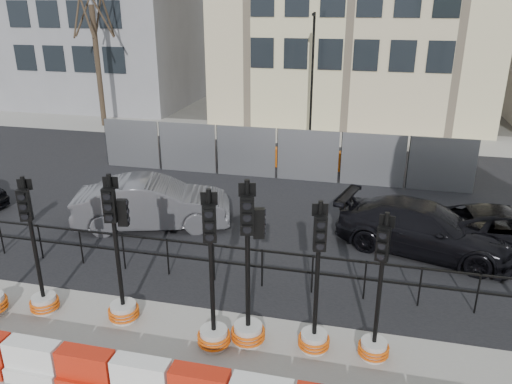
# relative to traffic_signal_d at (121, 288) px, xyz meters

# --- Properties ---
(ground) EXTENTS (120.00, 120.00, 0.00)m
(ground) POSITION_rel_traffic_signal_d_xyz_m (1.39, 0.79, -0.80)
(ground) COLOR #51514C
(ground) RESTS_ON ground
(road) EXTENTS (40.00, 14.00, 0.03)m
(road) POSITION_rel_traffic_signal_d_xyz_m (1.39, 7.79, -0.78)
(road) COLOR black
(road) RESTS_ON ground
(sidewalk_far) EXTENTS (40.00, 4.00, 0.02)m
(sidewalk_far) POSITION_rel_traffic_signal_d_xyz_m (1.39, 16.79, -0.79)
(sidewalk_far) COLOR gray
(sidewalk_far) RESTS_ON ground
(kerb_railing) EXTENTS (18.00, 0.04, 1.00)m
(kerb_railing) POSITION_rel_traffic_signal_d_xyz_m (1.39, 1.99, -0.11)
(kerb_railing) COLOR black
(kerb_railing) RESTS_ON ground
(heras_fencing) EXTENTS (14.33, 1.72, 2.00)m
(heras_fencing) POSITION_rel_traffic_signal_d_xyz_m (1.38, 10.59, -0.12)
(heras_fencing) COLOR gray
(heras_fencing) RESTS_ON ground
(lamp_post_far) EXTENTS (0.12, 0.56, 6.00)m
(lamp_post_far) POSITION_rel_traffic_signal_d_xyz_m (1.89, 15.77, 2.43)
(lamp_post_far) COLOR black
(lamp_post_far) RESTS_ON ground
(barrier_row) EXTENTS (15.70, 0.50, 0.80)m
(barrier_row) POSITION_rel_traffic_signal_d_xyz_m (1.39, -2.01, -0.43)
(barrier_row) COLOR red
(barrier_row) RESTS_ON ground
(traffic_signal_c) EXTENTS (0.63, 0.63, 3.18)m
(traffic_signal_c) POSITION_rel_traffic_signal_d_xyz_m (-1.87, -0.11, -0.14)
(traffic_signal_c) COLOR beige
(traffic_signal_c) RESTS_ON ground
(traffic_signal_d) EXTENTS (0.66, 0.66, 3.34)m
(traffic_signal_d) POSITION_rel_traffic_signal_d_xyz_m (0.00, 0.00, 0.00)
(traffic_signal_d) COLOR beige
(traffic_signal_d) RESTS_ON ground
(traffic_signal_e) EXTENTS (0.66, 0.66, 3.36)m
(traffic_signal_e) POSITION_rel_traffic_signal_d_xyz_m (2.15, -0.40, -0.10)
(traffic_signal_e) COLOR beige
(traffic_signal_e) RESTS_ON ground
(traffic_signal_f) EXTENTS (0.69, 0.69, 3.49)m
(traffic_signal_f) POSITION_rel_traffic_signal_d_xyz_m (2.80, -0.12, 0.04)
(traffic_signal_f) COLOR beige
(traffic_signal_f) RESTS_ON ground
(traffic_signal_g) EXTENTS (0.62, 0.62, 3.17)m
(traffic_signal_g) POSITION_rel_traffic_signal_d_xyz_m (4.10, -0.03, -0.14)
(traffic_signal_g) COLOR beige
(traffic_signal_g) RESTS_ON ground
(traffic_signal_h) EXTENTS (0.60, 0.60, 3.05)m
(traffic_signal_h) POSITION_rel_traffic_signal_d_xyz_m (5.24, 0.01, -0.17)
(traffic_signal_h) COLOR beige
(traffic_signal_h) RESTS_ON ground
(car_b) EXTENTS (4.20, 5.51, 1.52)m
(car_b) POSITION_rel_traffic_signal_d_xyz_m (-1.39, 4.64, -0.04)
(car_b) COLOR #505055
(car_b) RESTS_ON ground
(car_c) EXTENTS (4.29, 5.70, 1.37)m
(car_c) POSITION_rel_traffic_signal_d_xyz_m (6.47, 4.82, -0.11)
(car_c) COLOR black
(car_c) RESTS_ON ground
(car_d) EXTENTS (3.28, 5.02, 1.24)m
(car_d) POSITION_rel_traffic_signal_d_xyz_m (8.60, 5.33, -0.18)
(car_d) COLOR black
(car_d) RESTS_ON ground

